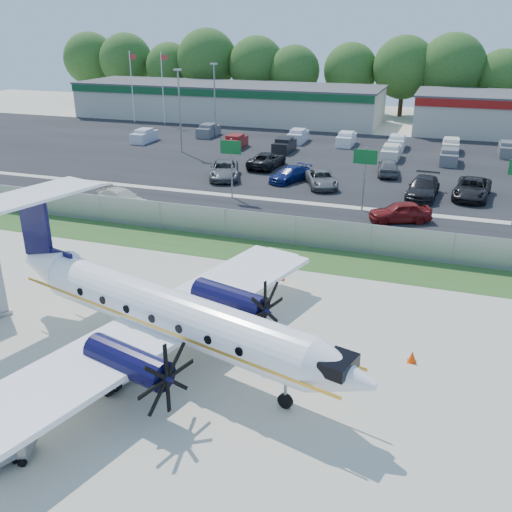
% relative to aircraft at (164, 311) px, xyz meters
% --- Properties ---
extents(ground, '(170.00, 170.00, 0.00)m').
position_rel_aircraft_xyz_m(ground, '(1.66, 1.26, -2.36)').
color(ground, beige).
rests_on(ground, ground).
extents(grass_verge, '(170.00, 4.00, 0.02)m').
position_rel_aircraft_xyz_m(grass_verge, '(1.66, 13.26, -2.35)').
color(grass_verge, '#2D561E').
rests_on(grass_verge, ground).
extents(access_road, '(170.00, 8.00, 0.02)m').
position_rel_aircraft_xyz_m(access_road, '(1.66, 20.26, -2.35)').
color(access_road, black).
rests_on(access_road, ground).
extents(parking_lot, '(170.00, 32.00, 0.02)m').
position_rel_aircraft_xyz_m(parking_lot, '(1.66, 41.26, -2.35)').
color(parking_lot, black).
rests_on(parking_lot, ground).
extents(perimeter_fence, '(120.00, 0.06, 1.99)m').
position_rel_aircraft_xyz_m(perimeter_fence, '(1.66, 15.26, -1.36)').
color(perimeter_fence, gray).
rests_on(perimeter_fence, ground).
extents(building_west, '(46.40, 12.40, 5.24)m').
position_rel_aircraft_xyz_m(building_west, '(-22.34, 63.24, 0.27)').
color(building_west, beige).
rests_on(building_west, ground).
extents(sign_left, '(1.80, 0.26, 5.00)m').
position_rel_aircraft_xyz_m(sign_left, '(-6.34, 24.17, 1.25)').
color(sign_left, gray).
rests_on(sign_left, ground).
extents(sign_mid, '(1.80, 0.26, 5.00)m').
position_rel_aircraft_xyz_m(sign_mid, '(4.66, 24.17, 1.25)').
color(sign_mid, gray).
rests_on(sign_mid, ground).
extents(flagpole_west, '(1.06, 0.12, 10.00)m').
position_rel_aircraft_xyz_m(flagpole_west, '(-34.27, 56.26, 3.28)').
color(flagpole_west, white).
rests_on(flagpole_west, ground).
extents(flagpole_east, '(1.06, 0.12, 10.00)m').
position_rel_aircraft_xyz_m(flagpole_east, '(-29.27, 56.26, 3.28)').
color(flagpole_east, white).
rests_on(flagpole_east, ground).
extents(light_pole_nw, '(0.90, 0.35, 9.09)m').
position_rel_aircraft_xyz_m(light_pole_nw, '(-18.34, 39.26, 2.87)').
color(light_pole_nw, gray).
rests_on(light_pole_nw, ground).
extents(light_pole_sw, '(0.90, 0.35, 9.09)m').
position_rel_aircraft_xyz_m(light_pole_sw, '(-18.34, 49.26, 2.87)').
color(light_pole_sw, gray).
rests_on(light_pole_sw, ground).
extents(tree_line, '(112.00, 6.00, 14.00)m').
position_rel_aircraft_xyz_m(tree_line, '(1.66, 75.26, -2.36)').
color(tree_line, '#275218').
rests_on(tree_line, ground).
extents(aircraft, '(20.01, 19.54, 6.11)m').
position_rel_aircraft_xyz_m(aircraft, '(0.00, 0.00, 0.00)').
color(aircraft, white).
rests_on(aircraft, ground).
extents(pushback_tug, '(2.91, 2.53, 1.38)m').
position_rel_aircraft_xyz_m(pushback_tug, '(-1.57, -1.92, -1.70)').
color(pushback_tug, white).
rests_on(pushback_tug, ground).
extents(baggage_cart_far, '(1.99, 1.60, 0.91)m').
position_rel_aircraft_xyz_m(baggage_cart_far, '(-2.26, -7.34, -1.94)').
color(baggage_cart_far, gray).
rests_on(baggage_cart_far, ground).
extents(cone_nose, '(0.38, 0.38, 0.54)m').
position_rel_aircraft_xyz_m(cone_nose, '(10.27, 3.24, -2.10)').
color(cone_nose, '#EB4107').
rests_on(cone_nose, ground).
extents(cone_starboard_wing, '(0.34, 0.34, 0.48)m').
position_rel_aircraft_xyz_m(cone_starboard_wing, '(2.40, 9.63, -2.13)').
color(cone_starboard_wing, '#EB4107').
rests_on(cone_starboard_wing, ground).
extents(road_car_west, '(5.64, 3.82, 1.52)m').
position_rel_aircraft_xyz_m(road_car_west, '(-13.54, 18.61, -2.36)').
color(road_car_west, beige).
rests_on(road_car_west, ground).
extents(road_car_mid, '(4.90, 3.43, 1.55)m').
position_rel_aircraft_xyz_m(road_car_mid, '(7.75, 22.36, -2.36)').
color(road_car_mid, maroon).
rests_on(road_car_mid, ground).
extents(parked_car_a, '(4.59, 6.41, 1.62)m').
position_rel_aircraft_xyz_m(parked_car_a, '(-9.36, 29.97, -2.36)').
color(parked_car_a, '#595B5E').
rests_on(parked_car_a, ground).
extents(parked_car_b, '(3.66, 5.09, 1.37)m').
position_rel_aircraft_xyz_m(parked_car_b, '(-3.14, 30.87, -2.36)').
color(parked_car_b, navy).
rests_on(parked_car_b, ground).
extents(parked_car_c, '(4.19, 5.69, 1.44)m').
position_rel_aircraft_xyz_m(parked_car_c, '(0.05, 30.05, -2.36)').
color(parked_car_c, '#595B5E').
rests_on(parked_car_c, ground).
extents(parked_car_d, '(2.72, 5.98, 1.70)m').
position_rel_aircraft_xyz_m(parked_car_d, '(8.91, 29.52, -2.36)').
color(parked_car_d, black).
rests_on(parked_car_d, ground).
extents(parked_car_e, '(3.40, 6.21, 1.65)m').
position_rel_aircraft_xyz_m(parked_car_e, '(12.83, 30.70, -2.36)').
color(parked_car_e, black).
rests_on(parked_car_e, ground).
extents(parked_car_f, '(2.98, 5.82, 1.57)m').
position_rel_aircraft_xyz_m(parked_car_f, '(-6.88, 35.44, -2.36)').
color(parked_car_f, black).
rests_on(parked_car_f, ground).
extents(parked_car_g, '(2.54, 5.05, 1.65)m').
position_rel_aircraft_xyz_m(parked_car_g, '(5.20, 36.35, -2.36)').
color(parked_car_g, '#595B5E').
rests_on(parked_car_g, ground).
extents(far_parking_rows, '(56.00, 10.00, 1.60)m').
position_rel_aircraft_xyz_m(far_parking_rows, '(1.66, 46.26, -2.36)').
color(far_parking_rows, gray).
rests_on(far_parking_rows, ground).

